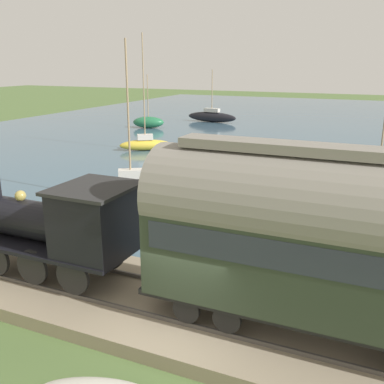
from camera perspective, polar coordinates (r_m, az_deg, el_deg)
ground_plane at (r=12.44m, az=-1.94°, el=-19.37°), size 200.00×200.00×0.00m
harbor_water at (r=53.82m, az=19.26°, el=7.68°), size 80.00×80.00×0.01m
rail_embankment at (r=13.41m, az=0.85°, el=-15.35°), size 4.68×56.00×0.54m
steam_locomotive at (r=14.78m, az=-16.06°, el=-3.82°), size 2.48×6.23×3.31m
passenger_coach at (r=11.33m, az=16.20°, el=-5.40°), size 2.59×9.11×4.86m
sailboat_green at (r=51.10m, az=-5.55°, el=8.83°), size 2.66×3.82×5.82m
sailboat_black at (r=55.88m, az=2.52°, el=9.56°), size 1.70×6.57×6.25m
sailboat_brown at (r=23.87m, az=-7.74°, el=0.45°), size 3.04×4.10×8.30m
sailboat_yellow at (r=38.12m, az=-5.96°, el=6.17°), size 3.37×4.21×9.39m
sailboat_red at (r=26.36m, az=22.43°, el=0.81°), size 3.36×5.09×9.27m
rowboat_mid_harbor at (r=24.01m, az=4.24°, el=-0.82°), size 1.56×2.38×0.37m
rowboat_off_pier at (r=18.65m, az=11.02°, el=-6.21°), size 2.61×2.40×0.38m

